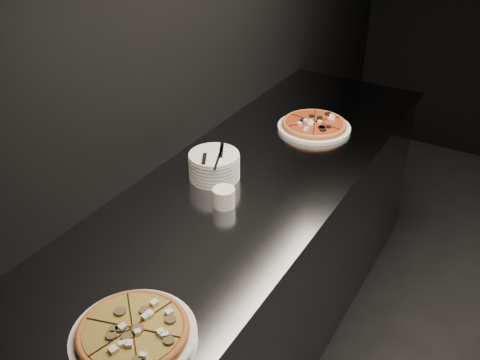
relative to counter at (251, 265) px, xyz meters
The scene contains 7 objects.
wall_left 1.01m from the counter, behind, with size 0.02×5.00×2.80m, color black.
counter is the anchor object (origin of this frame).
pizza_mushroom 1.01m from the counter, 81.13° to the right, with size 0.37×0.37×0.04m.
pizza_tomato 0.71m from the counter, 85.74° to the left, with size 0.34×0.34×0.04m.
plate_stack 0.53m from the counter, 148.82° to the right, with size 0.20×0.20×0.10m.
cutlery 0.59m from the counter, 142.30° to the right, with size 0.09×0.21×0.01m.
ramekin 0.55m from the counter, 86.87° to the right, with size 0.08×0.08×0.07m.
Camera 1 is at (-1.24, -1.59, 2.03)m, focal length 40.00 mm.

